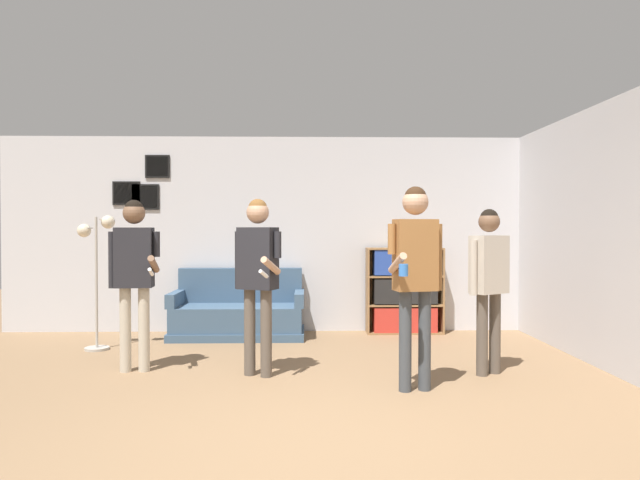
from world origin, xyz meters
TOP-DOWN VIEW (x-y plane):
  - ground_plane at (0.00, 0.00)m, footprint 20.00×20.00m
  - wall_back at (-0.02, 4.32)m, footprint 8.38×0.08m
  - wall_right at (3.02, 2.15)m, footprint 0.06×6.69m
  - couch at (-0.89, 3.91)m, footprint 1.73×0.80m
  - bookshelf at (1.35, 4.10)m, footprint 1.04×0.30m
  - floor_lamp at (-2.46, 3.11)m, footprint 0.44×0.28m
  - person_player_foreground_left at (-1.70, 2.06)m, footprint 0.52×0.45m
  - person_player_foreground_center at (-0.46, 1.87)m, footprint 0.46×0.58m
  - person_watcher_holding_cup at (0.96, 1.32)m, footprint 0.49×0.50m
  - person_spectator_near_bookshelf at (1.79, 1.88)m, footprint 0.44×0.35m

SIDE VIEW (x-z plane):
  - ground_plane at x=0.00m, z-range 0.00..0.00m
  - couch at x=-0.89m, z-range -0.15..0.74m
  - bookshelf at x=1.35m, z-range 0.00..1.16m
  - person_spectator_near_bookshelf at x=1.79m, z-range 0.18..1.79m
  - person_player_foreground_left at x=-1.70m, z-range 0.20..1.91m
  - person_player_foreground_center at x=-0.46m, z-range 0.20..1.91m
  - floor_lamp at x=-2.46m, z-range 0.30..1.88m
  - person_watcher_holding_cup at x=0.96m, z-range 0.22..2.01m
  - wall_right at x=3.02m, z-range 0.00..2.70m
  - wall_back at x=-0.02m, z-range 0.00..2.70m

